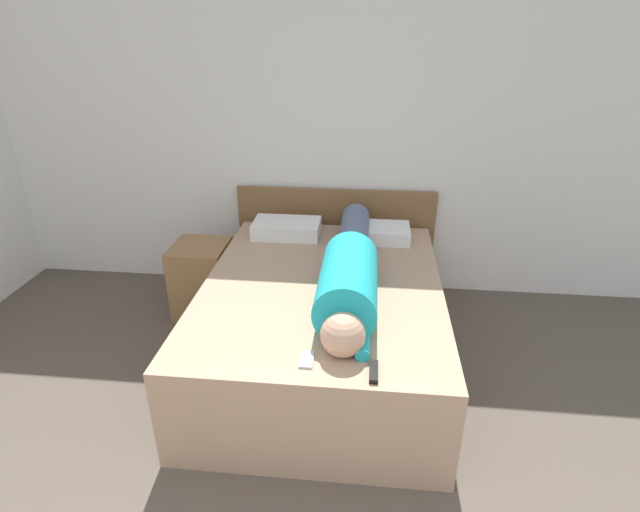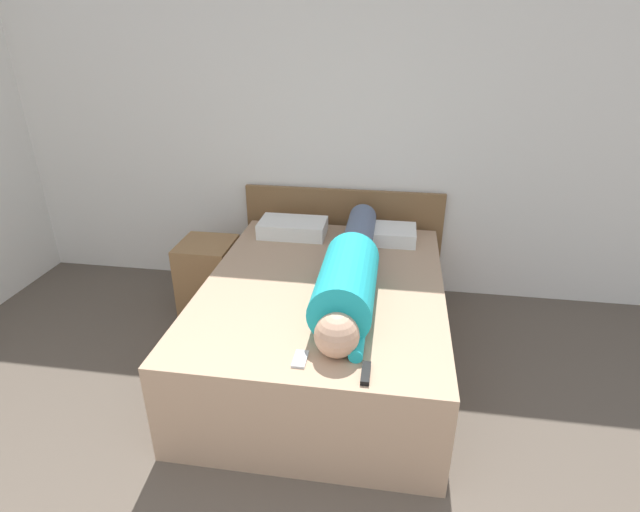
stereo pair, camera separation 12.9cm
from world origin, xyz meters
TOP-DOWN VIEW (x-y plane):
  - wall_back at (0.00, 3.58)m, footprint 6.40×0.06m
  - bed at (0.05, 2.47)m, footprint 1.46×1.92m
  - headboard at (0.05, 3.51)m, footprint 1.58×0.04m
  - nightstand at (-0.92, 3.00)m, footprint 0.40×0.41m
  - person_lying at (0.22, 2.37)m, footprint 0.32×1.73m
  - pillow_near_headboard at (-0.29, 3.18)m, footprint 0.49×0.30m
  - pillow_second at (0.38, 3.18)m, footprint 0.47×0.30m
  - tv_remote at (0.37, 1.62)m, footprint 0.04×0.15m
  - cell_phone at (0.05, 1.69)m, footprint 0.06×0.13m

SIDE VIEW (x-z plane):
  - nightstand at x=-0.92m, z-range 0.00..0.55m
  - bed at x=0.05m, z-range 0.00..0.59m
  - headboard at x=0.05m, z-range 0.00..0.85m
  - cell_phone at x=0.05m, z-range 0.59..0.60m
  - tv_remote at x=0.37m, z-range 0.59..0.61m
  - pillow_second at x=0.38m, z-range 0.59..0.69m
  - pillow_near_headboard at x=-0.29m, z-range 0.59..0.70m
  - person_lying at x=0.22m, z-range 0.56..0.88m
  - wall_back at x=0.00m, z-range 0.00..2.60m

